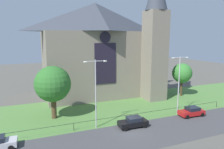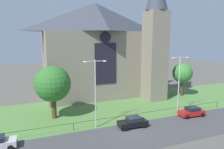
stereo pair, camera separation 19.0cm
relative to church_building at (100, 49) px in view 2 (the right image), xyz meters
The scene contains 11 objects.
ground 13.90m from the church_building, 104.21° to the right, with size 160.00×160.00×0.00m, color #56544C.
road_asphalt 23.56m from the church_building, 96.22° to the right, with size 120.00×8.00×0.01m, color #424244.
grass_verge 15.28m from the church_building, 101.72° to the right, with size 120.00×20.00×0.01m, color #517F3D.
church_building is the anchor object (origin of this frame).
iron_railing 19.02m from the church_building, 92.67° to the right, with size 35.49×0.07×1.13m.
tree_right_far 18.71m from the church_building, 25.03° to the right, with size 4.28×4.28×7.25m.
tree_left_near 16.40m from the church_building, 137.10° to the right, with size 5.64×5.64×8.41m.
streetlamp_near 18.37m from the church_building, 111.08° to the right, with size 3.37×0.26×9.73m.
streetlamp_far 18.93m from the church_building, 64.70° to the right, with size 3.37×0.26×9.75m.
parked_car_black 20.90m from the church_building, 94.53° to the right, with size 4.26×2.13×1.51m.
parked_car_red 22.67m from the church_building, 62.53° to the right, with size 4.28×2.19×1.51m.
Camera 2 is at (-12.67, -24.93, 12.59)m, focal length 33.92 mm.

